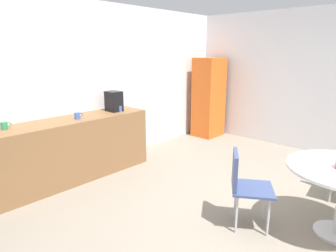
{
  "coord_description": "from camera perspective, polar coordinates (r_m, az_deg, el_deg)",
  "views": [
    {
      "loc": [
        -2.77,
        -1.16,
        1.84
      ],
      "look_at": [
        -0.2,
        1.22,
        0.95
      ],
      "focal_mm": 31.65,
      "sensor_mm": 36.0,
      "label": 1
    }
  ],
  "objects": [
    {
      "name": "ground_plane",
      "position": [
        3.53,
        17.88,
        -17.99
      ],
      "size": [
        6.0,
        6.0,
        0.0
      ],
      "primitive_type": "plane",
      "color": "gray"
    },
    {
      "name": "wall_back",
      "position": [
        5.03,
        -13.6,
        7.7
      ],
      "size": [
        6.0,
        0.1,
        2.6
      ],
      "primitive_type": "cube",
      "color": "silver",
      "rests_on": "ground_plane"
    },
    {
      "name": "counter_block",
      "position": [
        4.52,
        -18.75,
        -4.45
      ],
      "size": [
        2.53,
        0.6,
        0.9
      ],
      "primitive_type": "cube",
      "color": "brown",
      "rests_on": "ground_plane"
    },
    {
      "name": "locker_cabinet",
      "position": [
        6.56,
        7.83,
        5.46
      ],
      "size": [
        0.6,
        0.5,
        1.7
      ],
      "primitive_type": "cube",
      "color": "orange",
      "rests_on": "ground_plane"
    },
    {
      "name": "chair_navy",
      "position": [
        3.25,
        14.3,
        -10.14
      ],
      "size": [
        0.58,
        0.58,
        0.83
      ],
      "color": "silver",
      "rests_on": "ground_plane"
    },
    {
      "name": "mug_white",
      "position": [
        4.79,
        -9.33,
        3.34
      ],
      "size": [
        0.13,
        0.08,
        0.09
      ],
      "color": "#3F66BF",
      "rests_on": "counter_block"
    },
    {
      "name": "mug_green",
      "position": [
        4.17,
        -29.0,
        0.06
      ],
      "size": [
        0.13,
        0.08,
        0.09
      ],
      "color": "#338C59",
      "rests_on": "counter_block"
    },
    {
      "name": "mug_red",
      "position": [
        4.4,
        -17.05,
        1.9
      ],
      "size": [
        0.13,
        0.08,
        0.09
      ],
      "color": "#3F66BF",
      "rests_on": "counter_block"
    },
    {
      "name": "coffee_maker",
      "position": [
        4.82,
        -10.39,
        4.71
      ],
      "size": [
        0.2,
        0.24,
        0.32
      ],
      "primitive_type": "cube",
      "color": "black",
      "rests_on": "counter_block"
    }
  ]
}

